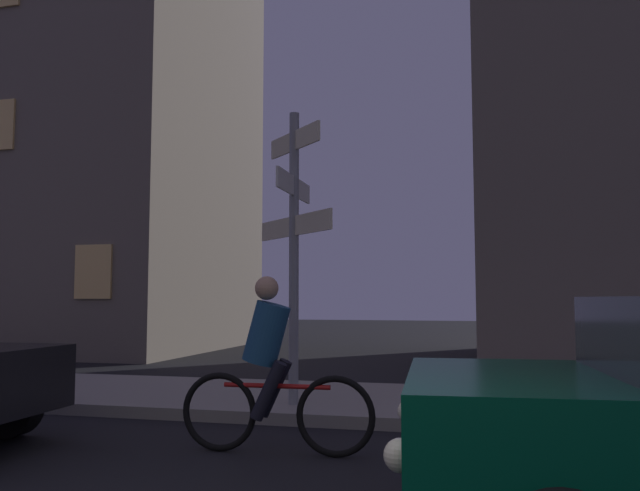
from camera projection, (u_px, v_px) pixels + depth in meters
The scene contains 4 objects.
sidewalk_kerb at pixel (380, 403), 8.25m from camera, with size 40.00×2.80×0.14m, color gray.
signpost at pixel (294, 231), 7.90m from camera, with size 1.25×1.38×3.57m.
cyclist at pixel (271, 371), 5.89m from camera, with size 1.82×0.33×1.61m.
building_left_block at pixel (17, 67), 19.73m from camera, with size 13.30×7.55×16.93m.
Camera 1 is at (1.28, -2.00, 1.40)m, focal length 36.22 mm.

